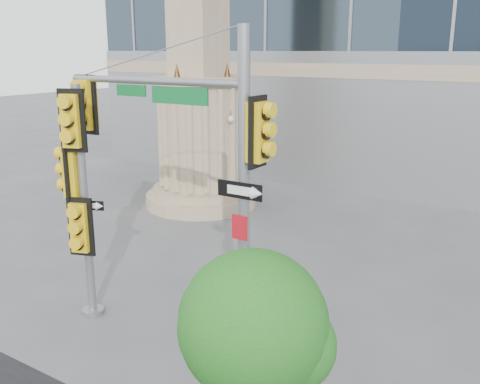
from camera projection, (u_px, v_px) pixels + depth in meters
The scene contains 5 objects.
ground at pixel (173, 350), 11.14m from camera, with size 120.00×120.00×0.00m, color #545456.
monument at pixel (199, 65), 20.17m from camera, with size 4.40×4.40×16.60m.
main_signal_pole at pixel (195, 152), 10.92m from camera, with size 5.07×0.61×6.52m.
secondary_signal_pole at pixel (78, 186), 11.76m from camera, with size 1.01×0.72×5.36m.
street_tree at pixel (256, 330), 7.51m from camera, with size 2.19×2.14×3.41m.
Camera 1 is at (6.55, -7.58, 6.06)m, focal length 40.00 mm.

